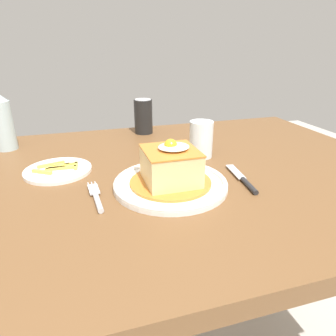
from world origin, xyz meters
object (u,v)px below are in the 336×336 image
Objects in this scene: side_plate_fries at (58,170)px; fork at (97,198)px; knife at (245,181)px; beer_bottle_clear at (1,118)px; soda_can at (143,116)px; drinking_glass at (201,142)px; main_plate at (170,183)px.

fork is at bearing -65.55° from side_plate_fries.
knife is 0.62× the size of beer_bottle_clear.
knife is 1.34× the size of soda_can.
beer_bottle_clear is 0.30m from side_plate_fries.
soda_can is at bearing 109.94° from drinking_glass.
fork is 0.35m from knife.
soda_can reaches higher than side_plate_fries.
soda_can is 0.46m from beer_bottle_clear.
fork is 0.86× the size of knife.
side_plate_fries is at bearing 154.80° from knife.
fork is 0.20m from side_plate_fries.
knife is at bearing -10.83° from main_plate.
fork and knife have the same top height.
main_plate is 0.17m from fork.
beer_bottle_clear is at bearing 135.46° from main_plate.
knife is 0.21m from drinking_glass.
drinking_glass is at bearing -70.06° from soda_can.
knife is at bearing -81.54° from drinking_glass.
beer_bottle_clear reaches higher than knife.
soda_can is at bearing 85.16° from main_plate.
drinking_glass is 0.40m from side_plate_fries.
main_plate reaches higher than side_plate_fries.
main_plate is 1.59× the size of knife.
fork is at bearing -149.37° from drinking_glass.
knife is 0.97× the size of side_plate_fries.
soda_can reaches higher than drinking_glass.
main_plate is 0.18m from knife.
knife is 1.58× the size of drinking_glass.
side_plate_fries is (-0.25, 0.17, -0.00)m from main_plate.
side_plate_fries is at bearing -179.71° from drinking_glass.
fork is 1.14× the size of soda_can.
beer_bottle_clear is 2.53× the size of drinking_glass.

